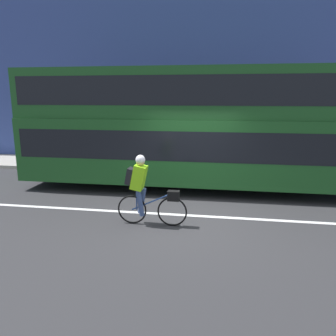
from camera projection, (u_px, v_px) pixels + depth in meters
ground_plane at (186, 219)px, 7.75m from camera, size 80.00×80.00×0.00m
road_center_line at (187, 215)px, 7.99m from camera, size 50.00×0.14×0.01m
sidewalk_curb at (200, 167)px, 13.06m from camera, size 60.00×2.40×0.12m
building_facade at (205, 46)px, 13.32m from camera, size 60.00×0.30×9.67m
bus at (185, 123)px, 10.07m from camera, size 9.90×2.61×3.64m
cyclist_on_bike at (144, 188)px, 7.26m from camera, size 1.59×0.32×1.60m
street_sign_post at (109, 128)px, 13.19m from camera, size 0.36×0.09×2.60m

